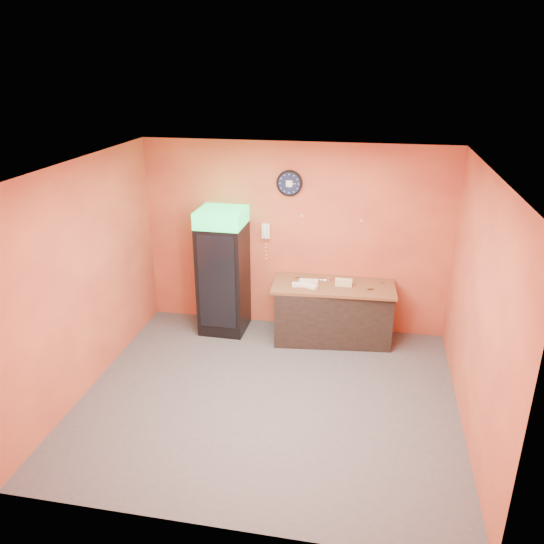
# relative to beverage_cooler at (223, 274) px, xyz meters

# --- Properties ---
(floor) EXTENTS (4.50, 4.50, 0.00)m
(floor) POSITION_rel_beverage_cooler_xyz_m (1.00, -1.61, -0.92)
(floor) COLOR #47474C
(floor) RESTS_ON ground
(back_wall) EXTENTS (4.50, 0.02, 2.80)m
(back_wall) POSITION_rel_beverage_cooler_xyz_m (1.00, 0.39, 0.48)
(back_wall) COLOR #E26C3F
(back_wall) RESTS_ON floor
(left_wall) EXTENTS (0.02, 4.00, 2.80)m
(left_wall) POSITION_rel_beverage_cooler_xyz_m (-1.25, -1.61, 0.48)
(left_wall) COLOR #E26C3F
(left_wall) RESTS_ON floor
(right_wall) EXTENTS (0.02, 4.00, 2.80)m
(right_wall) POSITION_rel_beverage_cooler_xyz_m (3.25, -1.61, 0.48)
(right_wall) COLOR #E26C3F
(right_wall) RESTS_ON floor
(ceiling) EXTENTS (4.50, 4.00, 0.02)m
(ceiling) POSITION_rel_beverage_cooler_xyz_m (1.00, -1.61, 1.88)
(ceiling) COLOR white
(ceiling) RESTS_ON back_wall
(beverage_cooler) EXTENTS (0.67, 0.68, 1.88)m
(beverage_cooler) POSITION_rel_beverage_cooler_xyz_m (0.00, 0.00, 0.00)
(beverage_cooler) COLOR black
(beverage_cooler) RESTS_ON floor
(prep_counter) EXTENTS (1.72, 0.91, 0.82)m
(prep_counter) POSITION_rel_beverage_cooler_xyz_m (1.63, 0.03, -0.51)
(prep_counter) COLOR black
(prep_counter) RESTS_ON floor
(wall_clock) EXTENTS (0.37, 0.06, 0.37)m
(wall_clock) POSITION_rel_beverage_cooler_xyz_m (0.92, 0.36, 1.30)
(wall_clock) COLOR black
(wall_clock) RESTS_ON back_wall
(wall_phone) EXTENTS (0.12, 0.10, 0.22)m
(wall_phone) POSITION_rel_beverage_cooler_xyz_m (0.58, 0.34, 0.58)
(wall_phone) COLOR white
(wall_phone) RESTS_ON back_wall
(butcher_paper) EXTENTS (1.77, 0.87, 0.04)m
(butcher_paper) POSITION_rel_beverage_cooler_xyz_m (1.63, 0.03, -0.08)
(butcher_paper) COLOR brown
(butcher_paper) RESTS_ON prep_counter
(sub_roll_stack) EXTENTS (0.24, 0.09, 0.10)m
(sub_roll_stack) POSITION_rel_beverage_cooler_xyz_m (1.77, 0.01, -0.01)
(sub_roll_stack) COLOR beige
(sub_roll_stack) RESTS_ON butcher_paper
(wrapped_sandwich_left) EXTENTS (0.28, 0.16, 0.04)m
(wrapped_sandwich_left) POSITION_rel_beverage_cooler_xyz_m (1.18, -0.11, -0.04)
(wrapped_sandwich_left) COLOR white
(wrapped_sandwich_left) RESTS_ON butcher_paper
(wrapped_sandwich_mid) EXTENTS (0.29, 0.19, 0.04)m
(wrapped_sandwich_mid) POSITION_rel_beverage_cooler_xyz_m (1.28, -0.13, -0.04)
(wrapped_sandwich_mid) COLOR white
(wrapped_sandwich_mid) RESTS_ON butcher_paper
(wrapped_sandwich_right) EXTENTS (0.27, 0.12, 0.04)m
(wrapped_sandwich_right) POSITION_rel_beverage_cooler_xyz_m (1.27, 0.03, -0.04)
(wrapped_sandwich_right) COLOR white
(wrapped_sandwich_right) RESTS_ON butcher_paper
(kitchen_tool) EXTENTS (0.05, 0.05, 0.05)m
(kitchen_tool) POSITION_rel_beverage_cooler_xyz_m (1.55, 0.14, -0.03)
(kitchen_tool) COLOR silver
(kitchen_tool) RESTS_ON butcher_paper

